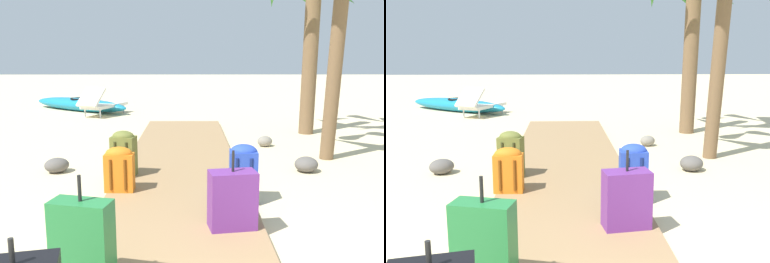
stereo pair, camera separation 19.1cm
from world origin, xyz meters
TOP-DOWN VIEW (x-y plane):
  - ground_plane at (0.00, 3.41)m, footprint 60.00×60.00m
  - boardwalk at (0.00, 4.26)m, footprint 1.61×8.52m
  - suitcase_green at (-0.57, 1.54)m, footprint 0.43×0.27m
  - suitcase_purple at (0.51, 2.51)m, footprint 0.45×0.29m
  - backpack_orange at (-0.67, 3.52)m, footprint 0.33×0.22m
  - backpack_blue at (0.71, 3.33)m, footprint 0.31×0.26m
  - backpack_olive at (-0.71, 4.13)m, footprint 0.34×0.27m
  - lounge_chair at (-2.24, 9.98)m, footprint 1.16×1.66m
  - kayak at (-3.11, 10.96)m, footprint 3.39×2.53m
  - rock_right_mid at (1.76, 4.55)m, footprint 0.43×0.42m
  - rock_right_near at (1.47, 6.16)m, footprint 0.33×0.29m
  - rock_left_near at (-1.72, 4.54)m, footprint 0.43×0.42m

SIDE VIEW (x-z plane):
  - ground_plane at x=0.00m, z-range 0.00..0.00m
  - boardwalk at x=0.00m, z-range 0.00..0.08m
  - rock_right_near at x=1.47m, z-range 0.00..0.19m
  - rock_left_near at x=-1.72m, z-range 0.00..0.20m
  - rock_right_mid at x=1.76m, z-range 0.00..0.21m
  - kayak at x=-3.11m, z-range 0.00..0.38m
  - lounge_chair at x=-2.24m, z-range -0.06..0.72m
  - suitcase_purple at x=0.51m, z-range -0.01..0.70m
  - backpack_orange at x=-0.67m, z-range 0.09..0.61m
  - suitcase_green at x=-0.57m, z-range -0.01..0.78m
  - backpack_blue at x=0.71m, z-range 0.09..0.68m
  - backpack_olive at x=-0.71m, z-range 0.09..0.68m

